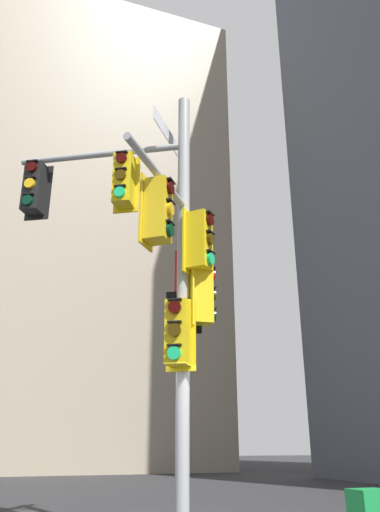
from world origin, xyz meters
name	(u,v)px	position (x,y,z in m)	size (l,w,h in m)	color
building_mid_block	(71,245)	(0.90, 27.62, 15.05)	(17.67, 17.67, 30.10)	tan
signal_pole_assembly	(155,251)	(-0.47, 0.08, 4.40)	(3.36, 3.58, 7.53)	#9EA0A3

